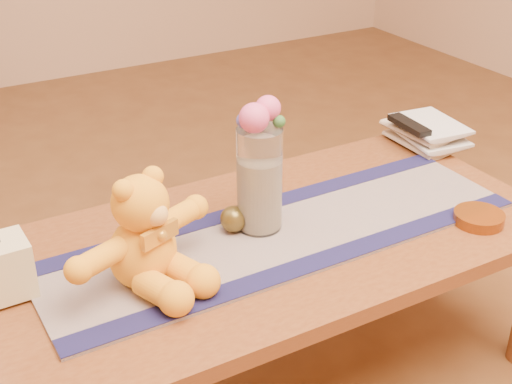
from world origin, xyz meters
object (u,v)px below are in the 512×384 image
pillar_candle (5,267)px  amber_dish (479,218)px  teddy_bear (141,230)px  tv_remote (409,125)px  book_bottom (405,146)px  glass_vase (259,179)px  bronze_ball (234,219)px

pillar_candle → amber_dish: pillar_candle is taller
pillar_candle → amber_dish: size_ratio=0.99×
teddy_bear → pillar_candle: 0.29m
tv_remote → teddy_bear: bearing=-162.0°
book_bottom → teddy_bear: bearing=-164.5°
glass_vase → bronze_ball: 0.12m
teddy_bear → tv_remote: teddy_bear is taller
book_bottom → glass_vase: bearing=-162.6°
book_bottom → bronze_ball: bearing=-165.1°
glass_vase → pillar_candle: bearing=177.3°
amber_dish → pillar_candle: bearing=165.9°
pillar_candle → glass_vase: 0.60m
pillar_candle → tv_remote: (1.22, 0.15, 0.01)m
tv_remote → amber_dish: size_ratio=1.27×
book_bottom → amber_dish: size_ratio=1.77×
teddy_bear → bronze_ball: (0.26, 0.08, -0.09)m
teddy_bear → book_bottom: size_ratio=1.60×
glass_vase → amber_dish: size_ratio=2.07×
bronze_ball → amber_dish: bearing=-24.8°
tv_remote → bronze_ball: bearing=-162.9°
pillar_candle → book_bottom: size_ratio=0.56×
bronze_ball → tv_remote: size_ratio=0.41×
glass_vase → tv_remote: glass_vase is taller
tv_remote → amber_dish: (-0.13, -0.43, -0.07)m
bronze_ball → tv_remote: tv_remote is taller
tv_remote → glass_vase: bearing=-160.4°
bronze_ball → tv_remote: 0.71m
pillar_candle → bronze_ball: bearing=-1.7°
glass_vase → bronze_ball: (-0.07, 0.01, -0.10)m
pillar_candle → book_bottom: bearing=7.6°
pillar_candle → glass_vase: bearing=-2.7°
pillar_candle → teddy_bear: bearing=-19.2°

